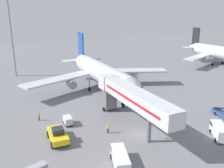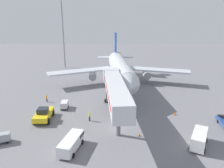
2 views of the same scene
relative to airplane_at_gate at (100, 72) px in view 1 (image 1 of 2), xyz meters
The scene contains 13 objects.
ground_plane 26.39m from the airplane_at_gate, 93.51° to the right, with size 300.00×300.00×0.00m, color slate.
airplane_at_gate is the anchor object (origin of this frame).
jet_bridge 21.86m from the airplane_at_gate, 94.59° to the right, with size 5.04×23.36×7.65m.
pushback_tug 27.52m from the airplane_at_gate, 123.37° to the right, with size 3.06×5.81×2.42m.
service_van_mid_right 33.49m from the airplane_at_gate, 103.93° to the right, with size 3.10×5.77×1.89m.
service_van_near_center 33.31m from the airplane_at_gate, 71.35° to the right, with size 4.03×5.31×2.19m.
baggage_cart_far_center 21.67m from the airplane_at_gate, 125.24° to the right, with size 1.46×2.58×1.54m.
ground_crew_worker_foreground 22.24m from the airplane_at_gate, 141.77° to the right, with size 0.45×0.45×1.75m.
ground_crew_worker_midground 24.41m from the airplane_at_gate, 105.41° to the right, with size 0.35×0.35×1.84m.
safety_cone_alpha 29.12m from the airplane_at_gate, 85.74° to the right, with size 0.36×0.36×0.56m.
safety_cone_bravo 23.45m from the airplane_at_gate, 63.60° to the right, with size 0.46×0.46×0.71m.
airplane_background 55.73m from the airplane_at_gate, 13.67° to the left, with size 36.82×35.35×13.96m.
apron_light_mast 36.66m from the airplane_at_gate, 130.31° to the left, with size 2.40×2.40×32.52m.
Camera 1 is at (-17.91, -32.86, 20.35)m, focal length 38.47 mm.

